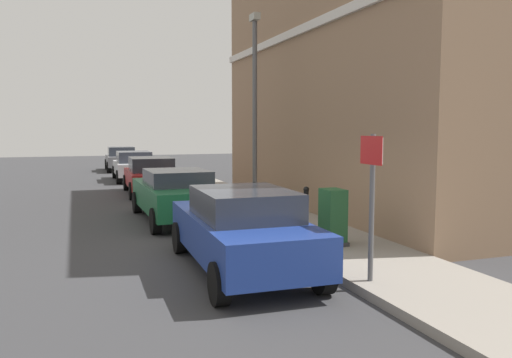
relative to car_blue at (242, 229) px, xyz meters
The scene contains 13 objects.
ground 1.52m from the car_blue, 74.81° to the left, with size 80.00×80.00×0.00m, color #38383A.
sidewalk 7.68m from the car_blue, 71.68° to the left, with size 2.28×30.00×0.15m, color gray.
corner_building 10.15m from the car_blue, 38.20° to the left, with size 7.67×13.01×9.58m.
car_blue is the anchor object (origin of this frame).
car_green 5.40m from the car_blue, 91.54° to the left, with size 1.99×4.48×1.41m.
car_red 11.47m from the car_blue, 89.92° to the left, with size 1.97×4.12×1.43m.
car_silver 16.98m from the car_blue, 90.15° to the left, with size 1.90×4.06×1.43m.
car_grey 23.17m from the car_blue, 90.30° to the left, with size 1.85×3.94×1.44m.
utility_cabinet 2.36m from the car_blue, 19.49° to the left, with size 0.46×0.61×1.15m.
bollard_near_cabinet 3.26m from the car_blue, 44.64° to the left, with size 0.14×0.14×1.04m.
bollard_far_kerb 3.97m from the car_blue, 67.55° to the left, with size 0.14×0.14×1.04m.
street_sign 2.46m from the car_blue, 47.02° to the right, with size 0.08×0.60×2.30m.
lamppost 6.91m from the car_blue, 68.57° to the left, with size 0.20×0.44×5.72m.
Camera 1 is at (-3.08, -9.75, 2.53)m, focal length 36.00 mm.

